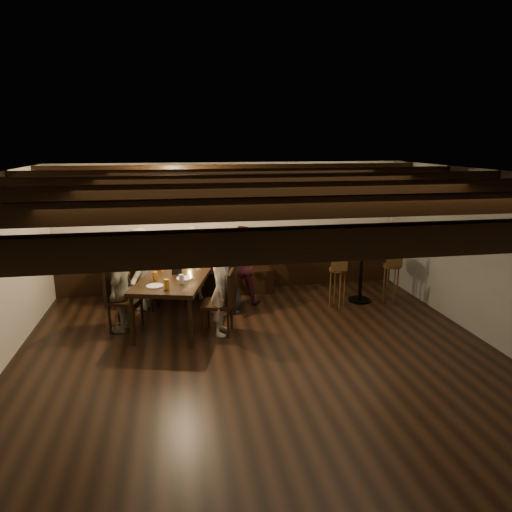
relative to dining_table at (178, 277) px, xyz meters
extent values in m
plane|color=black|center=(1.05, -2.00, -0.72)|extent=(7.00, 7.00, 0.00)
plane|color=black|center=(1.05, -2.00, 1.68)|extent=(7.00, 7.00, 0.00)
plane|color=beige|center=(1.05, 1.50, 0.48)|extent=(6.50, 0.00, 6.50)
cube|color=black|center=(1.05, 1.46, -0.17)|extent=(6.50, 0.08, 1.10)
cube|color=black|center=(0.25, 1.20, -0.49)|extent=(3.00, 0.45, 0.45)
cube|color=black|center=(0.25, 1.40, 1.03)|extent=(0.62, 0.12, 0.72)
cube|color=black|center=(0.25, 1.34, 1.03)|extent=(0.50, 0.02, 0.58)
cube|color=black|center=(1.05, -4.90, 1.59)|extent=(6.50, 0.10, 0.16)
cube|color=black|center=(1.05, -3.74, 1.59)|extent=(6.50, 0.10, 0.16)
cube|color=black|center=(1.05, -2.58, 1.59)|extent=(6.50, 0.10, 0.16)
cube|color=black|center=(1.05, -1.42, 1.59)|extent=(6.50, 0.10, 0.16)
cube|color=black|center=(1.05, -0.26, 1.59)|extent=(6.50, 0.10, 0.16)
cube|color=black|center=(1.05, 0.90, 1.59)|extent=(6.50, 0.10, 0.16)
sphere|color=#FFE099|center=(-1.70, 0.88, 1.47)|extent=(0.07, 0.07, 0.07)
sphere|color=#FFE099|center=(-0.32, 0.88, 1.47)|extent=(0.07, 0.07, 0.07)
sphere|color=#FFE099|center=(1.05, 0.88, 1.47)|extent=(0.07, 0.07, 0.07)
sphere|color=#FFE099|center=(2.43, 0.88, 1.47)|extent=(0.07, 0.07, 0.07)
sphere|color=#FFE099|center=(3.80, 0.88, 1.47)|extent=(0.07, 0.07, 0.07)
cube|color=black|center=(0.00, 0.00, 0.03)|extent=(1.45, 2.26, 0.06)
cylinder|color=black|center=(-0.65, -0.84, -0.36)|extent=(0.06, 0.06, 0.72)
cylinder|color=black|center=(-0.14, 1.05, -0.36)|extent=(0.06, 0.06, 0.72)
cylinder|color=black|center=(0.14, -1.05, -0.36)|extent=(0.06, 0.06, 0.72)
cylinder|color=black|center=(0.65, 0.84, -0.36)|extent=(0.06, 0.06, 0.72)
cube|color=black|center=(-0.56, 0.61, -0.30)|extent=(0.50, 0.50, 0.05)
cube|color=black|center=(-0.74, 0.66, -0.05)|extent=(0.14, 0.41, 0.45)
cube|color=black|center=(-0.79, -0.26, -0.25)|extent=(0.55, 0.55, 0.05)
cube|color=black|center=(-0.99, -0.20, 0.02)|extent=(0.16, 0.45, 0.49)
cube|color=black|center=(0.79, 0.26, -0.32)|extent=(0.47, 0.47, 0.05)
cube|color=black|center=(0.96, 0.21, -0.08)|extent=(0.14, 0.38, 0.42)
cube|color=black|center=(0.56, -0.61, -0.27)|extent=(0.54, 0.54, 0.05)
cube|color=black|center=(0.75, -0.67, 0.00)|extent=(0.15, 0.43, 0.48)
imported|color=#27272A|center=(-0.64, 1.10, -0.12)|extent=(0.66, 0.52, 1.20)
imported|color=#A09780|center=(0.27, 1.01, -0.05)|extent=(0.55, 0.43, 1.34)
imported|color=#4C1A24|center=(1.10, 0.64, -0.03)|extent=(0.78, 0.68, 1.38)
imported|color=gray|center=(-0.61, 0.63, -0.02)|extent=(0.73, 1.00, 1.39)
imported|color=gray|center=(-0.84, -0.24, -0.10)|extent=(0.48, 0.78, 1.24)
imported|color=black|center=(0.84, 0.24, -0.07)|extent=(0.56, 0.72, 1.29)
imported|color=#B8AD9B|center=(0.61, -0.63, -0.07)|extent=(0.42, 0.54, 1.30)
cylinder|color=#BF7219|center=(-0.09, 0.75, 0.13)|extent=(0.07, 0.07, 0.14)
cylinder|color=#BF7219|center=(0.41, 0.56, 0.13)|extent=(0.07, 0.07, 0.14)
cylinder|color=#BF7219|center=(-0.26, 0.17, 0.13)|extent=(0.07, 0.07, 0.14)
cylinder|color=silver|center=(0.34, 0.12, 0.13)|extent=(0.07, 0.07, 0.14)
cylinder|color=#BF7219|center=(-0.33, -0.38, 0.13)|extent=(0.07, 0.07, 0.14)
cylinder|color=silver|center=(0.05, -0.58, 0.13)|extent=(0.07, 0.07, 0.14)
cylinder|color=#BF7219|center=(-0.16, -0.79, 0.13)|extent=(0.07, 0.07, 0.14)
cylinder|color=white|center=(-0.32, -0.64, 0.07)|extent=(0.24, 0.24, 0.01)
cylinder|color=white|center=(0.10, -0.34, 0.07)|extent=(0.24, 0.24, 0.01)
cube|color=black|center=(-0.01, -0.05, 0.12)|extent=(0.15, 0.10, 0.12)
cylinder|color=beige|center=(0.19, 0.26, 0.09)|extent=(0.05, 0.05, 0.05)
cylinder|color=black|center=(3.18, 0.33, -0.70)|extent=(0.40, 0.40, 0.04)
cylinder|color=black|center=(3.18, 0.33, -0.25)|extent=(0.06, 0.06, 0.90)
cylinder|color=black|center=(3.18, 0.33, 0.22)|extent=(0.54, 0.54, 0.05)
cylinder|color=#372411|center=(2.68, 0.13, -0.05)|extent=(0.31, 0.31, 0.05)
cube|color=#372411|center=(2.64, -0.01, 0.11)|extent=(0.27, 0.10, 0.29)
cylinder|color=#372411|center=(3.68, 0.18, -0.05)|extent=(0.31, 0.31, 0.05)
cube|color=#372411|center=(3.65, 0.04, 0.11)|extent=(0.27, 0.09, 0.29)
camera|label=1|loc=(0.01, -6.92, 2.06)|focal=32.00mm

